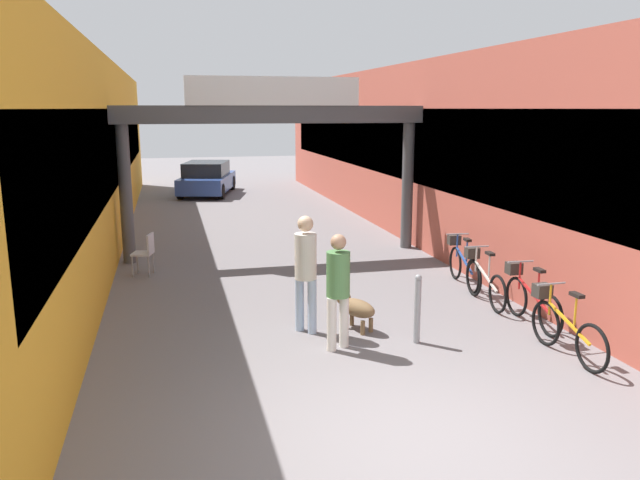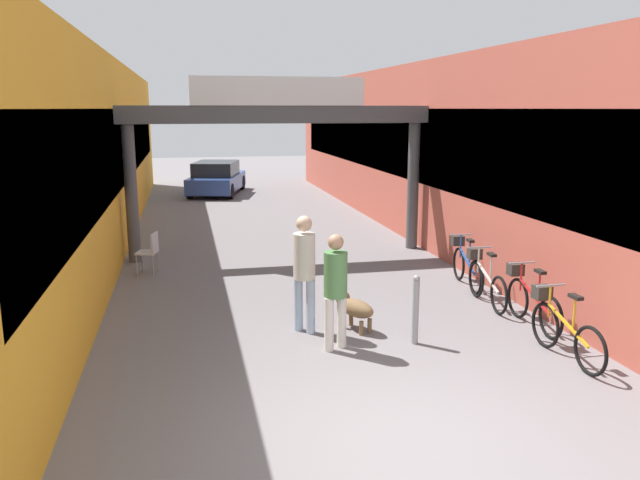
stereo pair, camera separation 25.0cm
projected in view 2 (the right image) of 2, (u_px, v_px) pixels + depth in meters
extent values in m
plane|color=slate|center=(401.00, 437.00, 6.67)|extent=(80.00, 80.00, 0.00)
cube|color=gold|center=(64.00, 155.00, 15.66)|extent=(3.00, 26.00, 4.58)
cube|color=black|center=(125.00, 145.00, 15.92)|extent=(0.04, 23.40, 1.83)
cube|color=#B25142|center=(444.00, 150.00, 17.77)|extent=(3.00, 26.00, 4.58)
cube|color=black|center=(394.00, 142.00, 17.42)|extent=(0.04, 23.40, 1.83)
cylinder|color=#4C4C4F|center=(131.00, 194.00, 14.00)|extent=(0.28, 0.28, 3.11)
cylinder|color=#4C4C4F|center=(413.00, 186.00, 15.39)|extent=(0.28, 0.28, 3.11)
cube|color=#4C4C4F|center=(278.00, 114.00, 14.33)|extent=(7.40, 0.44, 0.40)
cube|color=white|center=(279.00, 91.00, 14.04)|extent=(3.96, 0.10, 0.64)
cylinder|color=silver|center=(329.00, 324.00, 8.96)|extent=(0.19, 0.19, 0.80)
cylinder|color=silver|center=(342.00, 321.00, 9.11)|extent=(0.19, 0.19, 0.80)
cylinder|color=#4C7F47|center=(336.00, 274.00, 8.88)|extent=(0.46, 0.46, 0.66)
sphere|color=tan|center=(336.00, 242.00, 8.79)|extent=(0.30, 0.30, 0.22)
cylinder|color=#A5BFE0|center=(311.00, 307.00, 9.66)|extent=(0.20, 0.20, 0.86)
cylinder|color=#A5BFE0|center=(298.00, 304.00, 9.79)|extent=(0.20, 0.20, 0.86)
cylinder|color=silver|center=(304.00, 256.00, 9.56)|extent=(0.48, 0.48, 0.71)
sphere|color=beige|center=(304.00, 224.00, 9.46)|extent=(0.34, 0.34, 0.24)
ellipsoid|color=brown|center=(356.00, 308.00, 9.80)|extent=(0.60, 0.76, 0.28)
sphere|color=brown|center=(343.00, 298.00, 10.01)|extent=(0.32, 0.32, 0.24)
sphere|color=white|center=(347.00, 306.00, 9.95)|extent=(0.23, 0.23, 0.17)
cylinder|color=brown|center=(343.00, 321.00, 9.94)|extent=(0.10, 0.10, 0.22)
cylinder|color=brown|center=(351.00, 319.00, 10.06)|extent=(0.10, 0.10, 0.22)
cylinder|color=brown|center=(361.00, 328.00, 9.63)|extent=(0.10, 0.10, 0.22)
cylinder|color=brown|center=(370.00, 326.00, 9.75)|extent=(0.10, 0.10, 0.22)
torus|color=black|center=(545.00, 325.00, 9.12)|extent=(0.07, 0.67, 0.67)
torus|color=black|center=(590.00, 351.00, 8.15)|extent=(0.07, 0.67, 0.67)
cube|color=gold|center=(568.00, 325.00, 8.60)|extent=(0.06, 0.94, 0.34)
cylinder|color=gold|center=(574.00, 312.00, 8.44)|extent=(0.03, 0.03, 0.42)
cube|color=black|center=(576.00, 297.00, 8.39)|extent=(0.11, 0.22, 0.05)
cylinder|color=gold|center=(550.00, 301.00, 8.98)|extent=(0.03, 0.03, 0.46)
cylinder|color=gray|center=(551.00, 285.00, 8.93)|extent=(0.46, 0.04, 0.03)
cube|color=#332D28|center=(542.00, 292.00, 9.16)|extent=(0.24, 0.21, 0.20)
torus|color=black|center=(518.00, 298.00, 10.43)|extent=(0.07, 0.67, 0.67)
torus|color=black|center=(551.00, 318.00, 9.44)|extent=(0.07, 0.67, 0.67)
cube|color=red|center=(534.00, 296.00, 9.90)|extent=(0.06, 0.94, 0.34)
cylinder|color=red|center=(539.00, 285.00, 9.74)|extent=(0.03, 0.03, 0.42)
cube|color=black|center=(540.00, 272.00, 9.69)|extent=(0.11, 0.22, 0.05)
cylinder|color=red|center=(521.00, 277.00, 10.29)|extent=(0.03, 0.03, 0.46)
cylinder|color=gray|center=(522.00, 263.00, 10.24)|extent=(0.46, 0.04, 0.03)
cube|color=#332D28|center=(515.00, 269.00, 10.46)|extent=(0.25, 0.21, 0.20)
torus|color=black|center=(476.00, 279.00, 11.56)|extent=(0.10, 0.67, 0.67)
torus|color=black|center=(499.00, 295.00, 10.57)|extent=(0.10, 0.67, 0.67)
cube|color=beige|center=(488.00, 277.00, 11.03)|extent=(0.11, 0.94, 0.34)
cylinder|color=beige|center=(491.00, 267.00, 10.87)|extent=(0.03, 0.03, 0.42)
cube|color=black|center=(492.00, 255.00, 10.82)|extent=(0.12, 0.23, 0.05)
cylinder|color=beige|center=(478.00, 260.00, 11.42)|extent=(0.03, 0.03, 0.46)
cylinder|color=gray|center=(479.00, 247.00, 11.38)|extent=(0.46, 0.06, 0.03)
cube|color=#332D28|center=(475.00, 253.00, 11.60)|extent=(0.25, 0.22, 0.20)
torus|color=black|center=(459.00, 264.00, 12.71)|extent=(0.13, 0.67, 0.67)
torus|color=black|center=(475.00, 277.00, 11.71)|extent=(0.13, 0.67, 0.67)
cube|color=#234C9E|center=(467.00, 261.00, 12.17)|extent=(0.15, 0.94, 0.34)
cylinder|color=#234C9E|center=(470.00, 252.00, 12.01)|extent=(0.04, 0.04, 0.42)
cube|color=black|center=(470.00, 241.00, 11.97)|extent=(0.13, 0.23, 0.05)
cylinder|color=#234C9E|center=(461.00, 246.00, 12.57)|extent=(0.04, 0.04, 0.46)
cylinder|color=gray|center=(461.00, 235.00, 12.52)|extent=(0.46, 0.08, 0.03)
cube|color=#332D28|center=(458.00, 240.00, 12.75)|extent=(0.26, 0.23, 0.20)
cylinder|color=gray|center=(415.00, 312.00, 9.22)|extent=(0.10, 0.10, 0.98)
sphere|color=gray|center=(417.00, 278.00, 9.11)|extent=(0.10, 0.10, 0.10)
cylinder|color=gray|center=(137.00, 266.00, 13.01)|extent=(0.04, 0.04, 0.45)
cylinder|color=gray|center=(142.00, 262.00, 13.34)|extent=(0.04, 0.04, 0.45)
cylinder|color=gray|center=(153.00, 266.00, 13.00)|extent=(0.04, 0.04, 0.45)
cylinder|color=gray|center=(158.00, 262.00, 13.33)|extent=(0.04, 0.04, 0.45)
cube|color=silver|center=(147.00, 252.00, 13.12)|extent=(0.49, 0.49, 0.04)
cube|color=silver|center=(155.00, 242.00, 13.07)|extent=(0.14, 0.40, 0.40)
cube|color=#2D478C|center=(217.00, 182.00, 25.53)|extent=(2.67, 4.30, 0.60)
cube|color=#1E2328|center=(216.00, 168.00, 25.26)|extent=(2.06, 2.52, 0.55)
cylinder|color=black|center=(205.00, 182.00, 27.01)|extent=(0.34, 0.63, 0.60)
cylinder|color=black|center=(242.00, 182.00, 26.96)|extent=(0.34, 0.63, 0.60)
cylinder|color=black|center=(190.00, 191.00, 24.17)|extent=(0.34, 0.63, 0.60)
cylinder|color=black|center=(230.00, 191.00, 24.12)|extent=(0.34, 0.63, 0.60)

